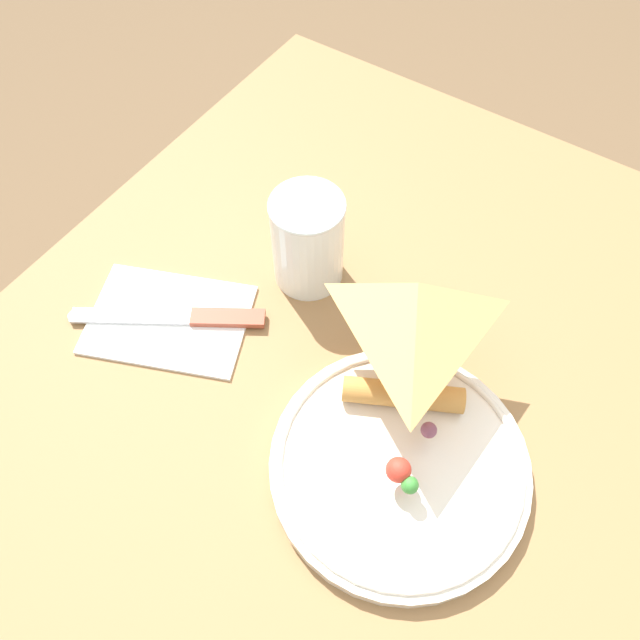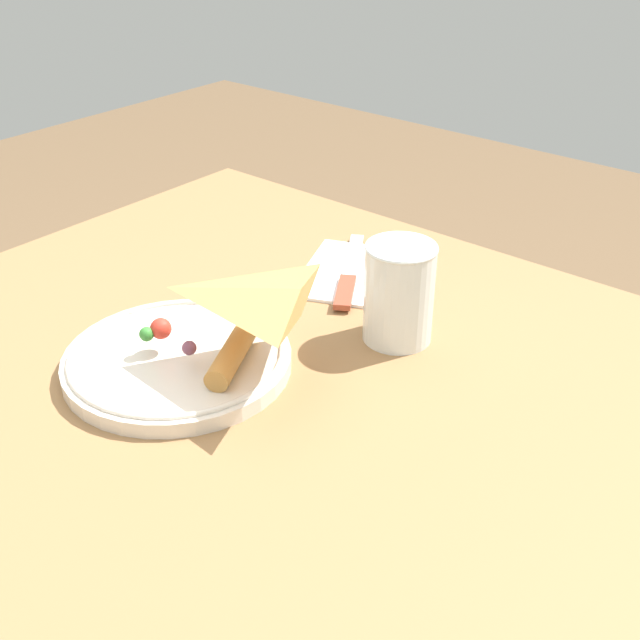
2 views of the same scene
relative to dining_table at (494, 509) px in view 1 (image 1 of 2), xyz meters
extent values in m
plane|color=brown|center=(0.00, 0.00, -0.62)|extent=(6.00, 6.00, 0.00)
cube|color=olive|center=(0.00, 0.00, 0.08)|extent=(1.09, 0.87, 0.03)
cube|color=#382D23|center=(0.50, -0.39, -0.28)|extent=(0.06, 0.06, 0.69)
cylinder|color=silver|center=(0.10, 0.05, 0.11)|extent=(0.23, 0.23, 0.02)
torus|color=silver|center=(0.10, 0.05, 0.12)|extent=(0.22, 0.22, 0.01)
pyramid|color=tan|center=(0.09, 0.06, 0.13)|extent=(0.16, 0.17, 0.02)
cylinder|color=#C68942|center=(0.12, 0.00, 0.13)|extent=(0.11, 0.07, 0.02)
sphere|color=#7A4256|center=(0.09, 0.02, 0.14)|extent=(0.01, 0.01, 0.01)
sphere|color=#388433|center=(0.08, 0.07, 0.14)|extent=(0.01, 0.01, 0.01)
sphere|color=red|center=(0.09, 0.07, 0.14)|extent=(0.02, 0.02, 0.02)
cylinder|color=white|center=(0.29, -0.08, 0.15)|extent=(0.07, 0.07, 0.11)
cylinder|color=white|center=(0.29, -0.08, 0.14)|extent=(0.07, 0.07, 0.08)
torus|color=white|center=(0.29, -0.08, 0.21)|extent=(0.08, 0.08, 0.00)
cube|color=white|center=(0.37, 0.05, 0.10)|extent=(0.19, 0.17, 0.00)
cube|color=#99422D|center=(0.32, 0.01, 0.11)|extent=(0.07, 0.06, 0.01)
cube|color=silver|center=(0.40, 0.07, 0.11)|extent=(0.11, 0.08, 0.00)
ellipsoid|color=silver|center=(0.45, 0.10, 0.11)|extent=(0.03, 0.03, 0.00)
camera|label=1|loc=(0.05, 0.25, 0.64)|focal=35.00mm
camera|label=2|loc=(-0.33, -0.49, 0.55)|focal=45.00mm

